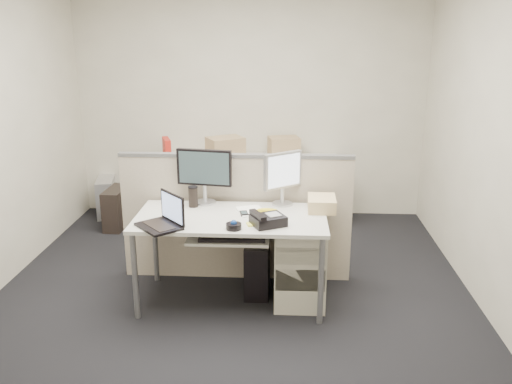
# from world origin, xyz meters

# --- Properties ---
(floor) EXTENTS (4.00, 4.50, 0.01)m
(floor) POSITION_xyz_m (0.00, 0.00, -0.01)
(floor) COLOR black
(floor) RESTS_ON ground
(wall_back) EXTENTS (4.00, 0.02, 2.70)m
(wall_back) POSITION_xyz_m (0.00, 2.25, 1.35)
(wall_back) COLOR beige
(wall_back) RESTS_ON ground
(wall_front) EXTENTS (4.00, 0.02, 2.70)m
(wall_front) POSITION_xyz_m (0.00, -2.25, 1.35)
(wall_front) COLOR beige
(wall_front) RESTS_ON ground
(wall_right) EXTENTS (0.02, 4.50, 2.70)m
(wall_right) POSITION_xyz_m (2.00, 0.00, 1.35)
(wall_right) COLOR beige
(wall_right) RESTS_ON ground
(desk) EXTENTS (1.50, 0.75, 0.73)m
(desk) POSITION_xyz_m (0.00, 0.00, 0.66)
(desk) COLOR silver
(desk) RESTS_ON floor
(keyboard_tray) EXTENTS (0.62, 0.32, 0.02)m
(keyboard_tray) POSITION_xyz_m (0.00, -0.18, 0.62)
(keyboard_tray) COLOR silver
(keyboard_tray) RESTS_ON desk
(drawer_pedestal) EXTENTS (0.40, 0.55, 0.65)m
(drawer_pedestal) POSITION_xyz_m (0.55, 0.05, 0.33)
(drawer_pedestal) COLOR beige
(drawer_pedestal) RESTS_ON floor
(cubicle_partition) EXTENTS (2.00, 0.06, 1.10)m
(cubicle_partition) POSITION_xyz_m (0.00, 0.45, 0.55)
(cubicle_partition) COLOR #B2A492
(cubicle_partition) RESTS_ON floor
(back_counter) EXTENTS (2.00, 0.60, 0.72)m
(back_counter) POSITION_xyz_m (0.00, 1.93, 0.36)
(back_counter) COLOR beige
(back_counter) RESTS_ON floor
(monitor_main) EXTENTS (0.49, 0.25, 0.46)m
(monitor_main) POSITION_xyz_m (-0.25, 0.32, 0.96)
(monitor_main) COLOR black
(monitor_main) RESTS_ON desk
(monitor_small) EXTENTS (0.40, 0.36, 0.44)m
(monitor_small) POSITION_xyz_m (0.40, 0.32, 0.95)
(monitor_small) COLOR #B7B7BC
(monitor_small) RESTS_ON desk
(laptop) EXTENTS (0.40, 0.41, 0.24)m
(laptop) POSITION_xyz_m (-0.51, -0.28, 0.85)
(laptop) COLOR black
(laptop) RESTS_ON desk
(trackball) EXTENTS (0.13, 0.13, 0.04)m
(trackball) POSITION_xyz_m (0.05, -0.28, 0.75)
(trackball) COLOR black
(trackball) RESTS_ON desk
(desk_phone) EXTENTS (0.30, 0.28, 0.08)m
(desk_phone) POSITION_xyz_m (0.30, -0.18, 0.77)
(desk_phone) COLOR black
(desk_phone) RESTS_ON desk
(paper_stack) EXTENTS (0.27, 0.30, 0.01)m
(paper_stack) POSITION_xyz_m (0.15, 0.12, 0.74)
(paper_stack) COLOR white
(paper_stack) RESTS_ON desk
(sticky_pad) EXTENTS (0.10, 0.10, 0.01)m
(sticky_pad) POSITION_xyz_m (0.18, -0.18, 0.74)
(sticky_pad) COLOR #FEFF52
(sticky_pad) RESTS_ON desk
(travel_mug) EXTENTS (0.08, 0.08, 0.16)m
(travel_mug) POSITION_xyz_m (-0.33, 0.22, 0.81)
(travel_mug) COLOR black
(travel_mug) RESTS_ON desk
(banana) EXTENTS (0.18, 0.05, 0.04)m
(banana) POSITION_xyz_m (0.28, 0.10, 0.75)
(banana) COLOR gold
(banana) RESTS_ON desk
(cellphone) EXTENTS (0.08, 0.12, 0.01)m
(cellphone) POSITION_xyz_m (0.10, 0.05, 0.74)
(cellphone) COLOR black
(cellphone) RESTS_ON desk
(manila_folders) EXTENTS (0.23, 0.29, 0.11)m
(manila_folders) POSITION_xyz_m (0.72, 0.20, 0.78)
(manila_folders) COLOR #E0B381
(manila_folders) RESTS_ON desk
(keyboard) EXTENTS (0.50, 0.20, 0.03)m
(keyboard) POSITION_xyz_m (0.03, -0.22, 0.64)
(keyboard) COLOR black
(keyboard) RESTS_ON keyboard_tray
(pc_tower_desk) EXTENTS (0.20, 0.49, 0.45)m
(pc_tower_desk) POSITION_xyz_m (0.20, 0.20, 0.23)
(pc_tower_desk) COLOR black
(pc_tower_desk) RESTS_ON floor
(pc_tower_spare_dark) EXTENTS (0.21, 0.48, 0.45)m
(pc_tower_spare_dark) POSITION_xyz_m (-1.45, 1.63, 0.22)
(pc_tower_spare_dark) COLOR black
(pc_tower_spare_dark) RESTS_ON floor
(pc_tower_spare_silver) EXTENTS (0.29, 0.51, 0.44)m
(pc_tower_spare_silver) POSITION_xyz_m (-1.70, 2.03, 0.22)
(pc_tower_spare_silver) COLOR #B7B7BC
(pc_tower_spare_silver) RESTS_ON floor
(cardboard_box_left) EXTENTS (0.46, 0.43, 0.28)m
(cardboard_box_left) POSITION_xyz_m (-0.24, 1.81, 0.86)
(cardboard_box_left) COLOR tan
(cardboard_box_left) RESTS_ON back_counter
(cardboard_box_right) EXTENTS (0.39, 0.33, 0.24)m
(cardboard_box_right) POSITION_xyz_m (0.40, 2.05, 0.84)
(cardboard_box_right) COLOR tan
(cardboard_box_right) RESTS_ON back_counter
(red_binder) EXTENTS (0.15, 0.28, 0.26)m
(red_binder) POSITION_xyz_m (-0.90, 1.83, 0.85)
(red_binder) COLOR red
(red_binder) RESTS_ON back_counter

